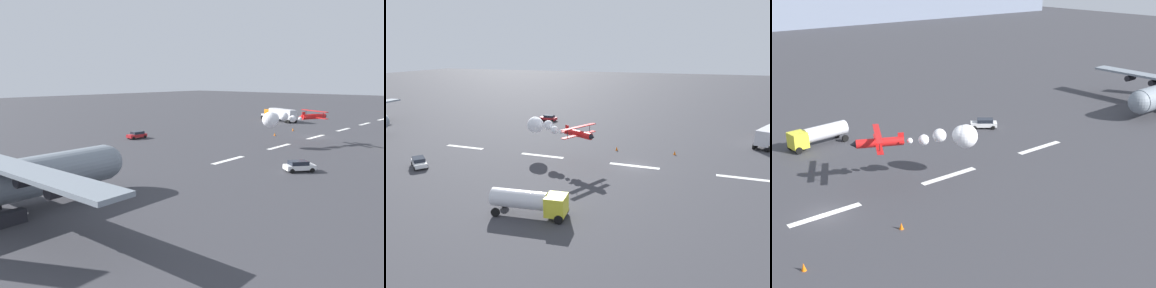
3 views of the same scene
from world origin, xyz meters
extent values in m
plane|color=#38383D|center=(0.00, 0.00, 0.00)|extent=(440.00, 440.00, 0.00)
cube|color=white|center=(0.00, 0.00, 0.01)|extent=(8.00, 0.90, 0.01)
cube|color=white|center=(16.20, 0.00, 0.01)|extent=(8.00, 0.90, 0.01)
cube|color=white|center=(32.41, 0.00, 0.01)|extent=(8.00, 0.90, 0.01)
sphere|color=gray|center=(54.78, -1.27, 3.22)|extent=(3.84, 3.84, 3.84)
cylinder|color=black|center=(65.97, 8.18, 4.14)|extent=(2.43, 1.18, 1.10)
cylinder|color=black|center=(66.13, 3.23, 4.14)|extent=(2.43, 1.18, 1.10)
cylinder|color=red|center=(8.48, 3.00, 5.32)|extent=(5.38, 3.24, 1.04)
cube|color=red|center=(8.30, 3.09, 5.17)|extent=(3.61, 6.68, 0.12)
cube|color=red|center=(8.30, 3.09, 6.42)|extent=(3.61, 6.68, 0.12)
cylinder|color=black|center=(7.27, 0.85, 5.80)|extent=(0.08, 0.08, 1.26)
cylinder|color=black|center=(9.33, 5.32, 5.80)|extent=(0.08, 0.08, 1.26)
cube|color=red|center=(10.71, 1.97, 5.77)|extent=(0.68, 0.38, 1.10)
cube|color=red|center=(10.71, 1.97, 5.37)|extent=(1.38, 2.07, 0.08)
cone|color=black|center=(5.69, 4.29, 5.32)|extent=(1.01, 1.10, 0.89)
sphere|color=white|center=(11.83, 1.84, 5.09)|extent=(0.70, 0.70, 0.70)
sphere|color=white|center=(13.26, 1.05, 5.12)|extent=(1.30, 1.30, 1.30)
sphere|color=white|center=(14.86, 0.04, 5.60)|extent=(1.63, 1.63, 1.63)
sphere|color=white|center=(17.53, -0.85, 5.32)|extent=(2.36, 2.36, 2.36)
sphere|color=white|center=(17.92, -1.17, 5.16)|extent=(2.88, 2.88, 2.88)
cube|color=yellow|center=(4.90, 20.18, 1.60)|extent=(2.44, 2.62, 2.20)
cylinder|color=silver|center=(9.20, 20.64, 1.85)|extent=(6.63, 2.77, 2.10)
cylinder|color=black|center=(4.43, 18.93, 0.50)|extent=(1.03, 0.42, 1.00)
cylinder|color=black|center=(11.73, 19.70, 0.50)|extent=(1.03, 0.42, 1.00)
cylinder|color=black|center=(4.18, 21.31, 0.50)|extent=(1.03, 0.42, 1.00)
cylinder|color=black|center=(11.48, 22.09, 0.50)|extent=(1.03, 0.42, 1.00)
cube|color=white|center=(31.98, 11.84, 0.65)|extent=(4.42, 4.01, 0.65)
cube|color=#1E232D|center=(32.14, 11.72, 1.25)|extent=(3.01, 2.86, 0.55)
cylinder|color=black|center=(30.27, 12.04, 0.32)|extent=(0.64, 0.57, 0.64)
cylinder|color=black|center=(32.59, 10.23, 0.32)|extent=(0.64, 0.57, 0.64)
cylinder|color=black|center=(31.38, 13.46, 0.32)|extent=(0.64, 0.57, 0.64)
cylinder|color=black|center=(33.70, 11.64, 0.32)|extent=(0.64, 0.57, 0.64)
cone|color=orange|center=(-5.62, -8.35, 0.38)|extent=(0.44, 0.44, 0.75)
cone|color=orange|center=(4.65, -7.51, 0.38)|extent=(0.44, 0.44, 0.75)
camera|label=1|loc=(81.22, 35.41, 12.88)|focal=36.37mm
camera|label=2|loc=(-8.69, 51.40, 18.05)|focal=31.82mm
camera|label=3|loc=(-17.18, -44.96, 24.67)|focal=46.05mm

